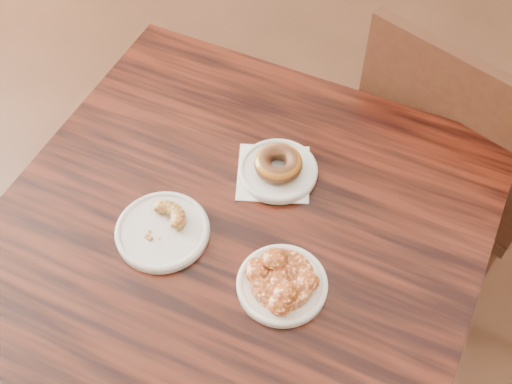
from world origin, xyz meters
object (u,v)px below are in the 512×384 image
at_px(cafe_table, 239,318).
at_px(cruller_fragment, 161,226).
at_px(chair_far, 469,148).
at_px(glazed_donut, 278,164).
at_px(apple_fritter, 282,278).

bearing_deg(cafe_table, cruller_fragment, -152.58).
distance_m(chair_far, cruller_fragment, 0.93).
relative_size(cafe_table, cruller_fragment, 9.48).
xyz_separation_m(cafe_table, glazed_donut, (0.02, 0.16, 0.41)).
bearing_deg(apple_fritter, glazed_donut, 116.48).
height_order(cafe_table, apple_fritter, apple_fritter).
bearing_deg(glazed_donut, cruller_fragment, -121.13).
xyz_separation_m(chair_far, glazed_donut, (-0.33, -0.52, 0.33)).
bearing_deg(cruller_fragment, chair_far, 57.79).
relative_size(cafe_table, apple_fritter, 5.93).
xyz_separation_m(glazed_donut, cruller_fragment, (-0.13, -0.22, -0.01)).
xyz_separation_m(chair_far, cruller_fragment, (-0.46, -0.74, 0.32)).
bearing_deg(chair_far, cafe_table, 78.92).
relative_size(chair_far, glazed_donut, 9.47).
bearing_deg(cafe_table, chair_far, 61.66).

